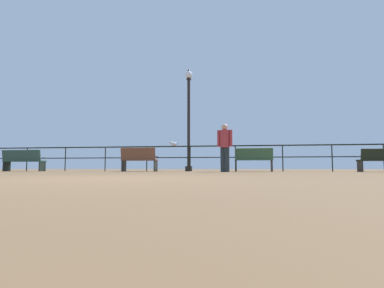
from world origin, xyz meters
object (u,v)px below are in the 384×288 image
bench_near_right (254,158)px  lamppost_center (189,114)px  bench_far_left (23,159)px  bench_near_left (139,159)px  bench_far_right (384,159)px  seagull_on_rail (173,144)px  person_by_bench (225,144)px

bench_near_right → lamppost_center: bearing=160.4°
bench_far_left → lamppost_center: (7.20, 0.98, 2.02)m
bench_near_left → bench_near_right: 4.66m
bench_near_left → bench_far_right: (9.39, 0.01, -0.04)m
bench_near_left → bench_far_right: bench_near_left is taller
bench_far_left → seagull_on_rail: 6.64m
bench_near_right → person_by_bench: 1.64m
bench_near_left → person_by_bench: (3.56, -1.12, 0.47)m
bench_near_right → lamppost_center: 3.53m
bench_far_right → bench_far_left: bearing=-180.0°
bench_near_right → lamppost_center: (-2.73, 0.97, 2.02)m
bench_far_right → person_by_bench: bearing=-169.0°
bench_near_left → bench_near_right: size_ratio=0.99×
seagull_on_rail → bench_far_right: bearing=-5.3°
bench_near_left → seagull_on_rail: bearing=30.5°
bench_near_right → bench_near_left: bearing=-179.9°
bench_far_left → bench_near_right: bearing=0.1°
bench_near_left → lamppost_center: bearing=27.1°
bench_far_right → bench_near_right: bearing=180.0°
lamppost_center → seagull_on_rail: size_ratio=10.20×
bench_near_right → bench_far_right: bearing=-0.0°
bench_far_right → person_by_bench: 5.96m
lamppost_center → seagull_on_rail: (-0.64, -0.22, -1.34)m
lamppost_center → seagull_on_rail: 1.50m
bench_near_right → bench_far_left: bearing=-179.9°
bench_near_left → seagull_on_rail: (1.29, 0.76, 0.67)m
person_by_bench → lamppost_center: bearing=127.9°
bench_far_right → lamppost_center: bearing=172.6°
person_by_bench → seagull_on_rail: (-2.27, 1.88, 0.20)m
bench_far_left → bench_near_left: size_ratio=1.24×
bench_near_left → bench_near_right: bench_near_left is taller
lamppost_center → bench_far_right: bearing=-7.4°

